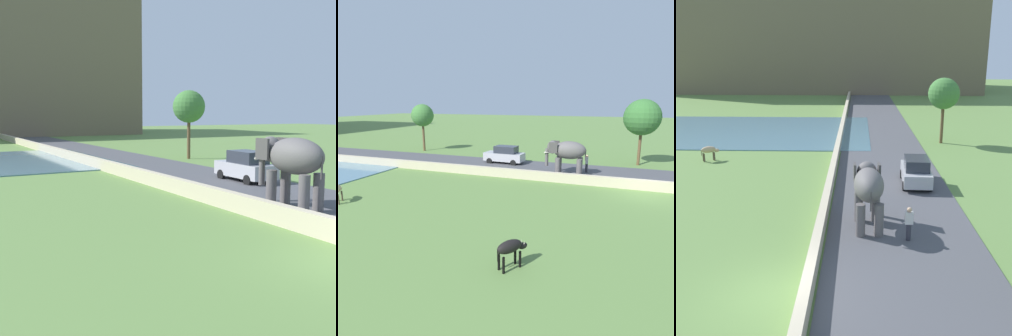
# 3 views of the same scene
# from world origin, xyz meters

# --- Properties ---
(road_surface) EXTENTS (7.00, 120.00, 0.06)m
(road_surface) POSITION_xyz_m (5.00, 20.00, 0.03)
(road_surface) COLOR #4C4C51
(road_surface) RESTS_ON ground
(barrier_wall) EXTENTS (0.40, 110.00, 0.76)m
(barrier_wall) POSITION_xyz_m (1.20, 18.00, 0.38)
(barrier_wall) COLOR beige
(barrier_wall) RESTS_ON ground
(elephant) EXTENTS (1.53, 3.50, 2.99)m
(elephant) POSITION_xyz_m (3.41, 5.96, 2.04)
(elephant) COLOR #605B5B
(elephant) RESTS_ON ground
(car_silver) EXTENTS (1.92, 4.06, 1.80)m
(car_silver) POSITION_xyz_m (6.57, 12.71, 0.90)
(car_silver) COLOR #B7B7BC
(car_silver) RESTS_ON ground
(tree_near) EXTENTS (2.78, 2.78, 5.89)m
(tree_near) POSITION_xyz_m (10.50, 25.28, 4.46)
(tree_near) COLOR brown
(tree_near) RESTS_ON ground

